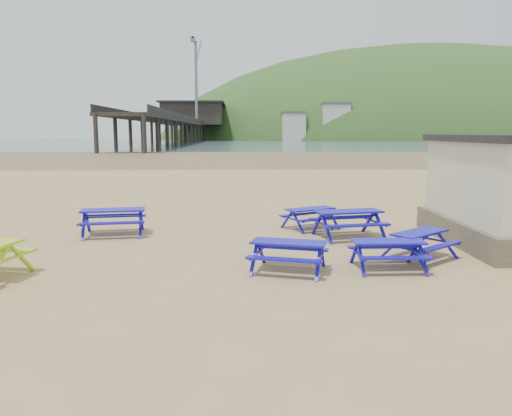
{
  "coord_description": "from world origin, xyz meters",
  "views": [
    {
      "loc": [
        0.78,
        -13.09,
        3.22
      ],
      "look_at": [
        1.18,
        1.5,
        1.0
      ],
      "focal_mm": 35.0,
      "sensor_mm": 36.0,
      "label": 1
    }
  ],
  "objects": [
    {
      "name": "ground",
      "position": [
        0.0,
        0.0,
        0.0
      ],
      "size": [
        400.0,
        400.0,
        0.0
      ],
      "primitive_type": "plane",
      "color": "tan",
      "rests_on": "ground"
    },
    {
      "name": "wet_sand",
      "position": [
        0.0,
        55.0,
        0.0
      ],
      "size": [
        400.0,
        400.0,
        0.0
      ],
      "primitive_type": "plane",
      "color": "brown",
      "rests_on": "ground"
    },
    {
      "name": "sea",
      "position": [
        0.0,
        170.0,
        0.01
      ],
      "size": [
        400.0,
        400.0,
        0.0
      ],
      "primitive_type": "plane",
      "color": "#465864",
      "rests_on": "ground"
    },
    {
      "name": "picnic_table_blue_a",
      "position": [
        -3.3,
        2.55,
        0.41
      ],
      "size": [
        2.18,
        1.86,
        0.82
      ],
      "rotation": [
        0.0,
        0.0,
        0.15
      ],
      "color": "#010099",
      "rests_on": "ground"
    },
    {
      "name": "picnic_table_blue_b",
      "position": [
        4.05,
        1.93,
        0.42
      ],
      "size": [
        2.31,
        2.01,
        0.84
      ],
      "rotation": [
        0.0,
        0.0,
        0.21
      ],
      "color": "#010099",
      "rests_on": "ground"
    },
    {
      "name": "picnic_table_blue_c",
      "position": [
        3.06,
        3.38,
        0.35
      ],
      "size": [
        2.1,
        1.97,
        0.7
      ],
      "rotation": [
        0.0,
        0.0,
        0.49
      ],
      "color": "#010099",
      "rests_on": "ground"
    },
    {
      "name": "picnic_table_blue_d",
      "position": [
        1.85,
        -1.81,
        0.36
      ],
      "size": [
        2.03,
        1.8,
        0.72
      ],
      "rotation": [
        0.0,
        0.0,
        -0.28
      ],
      "color": "#010099",
      "rests_on": "ground"
    },
    {
      "name": "picnic_table_blue_e",
      "position": [
        4.22,
        -1.7,
        0.35
      ],
      "size": [
        1.68,
        1.36,
        0.7
      ],
      "rotation": [
        0.0,
        0.0,
        0.01
      ],
      "color": "#010099",
      "rests_on": "ground"
    },
    {
      "name": "picnic_table_blue_f",
      "position": [
        5.3,
        -0.74,
        0.36
      ],
      "size": [
        2.2,
        2.14,
        0.72
      ],
      "rotation": [
        0.0,
        0.0,
        0.68
      ],
      "color": "#010099",
      "rests_on": "ground"
    },
    {
      "name": "pier",
      "position": [
        -17.99,
        178.23,
        5.46
      ],
      "size": [
        24.0,
        220.0,
        39.29
      ],
      "color": "black",
      "rests_on": "ground"
    },
    {
      "name": "headland_town",
      "position": [
        90.0,
        229.68,
        -9.91
      ],
      "size": [
        264.0,
        144.0,
        108.0
      ],
      "color": "#2D4C1E",
      "rests_on": "ground"
    }
  ]
}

